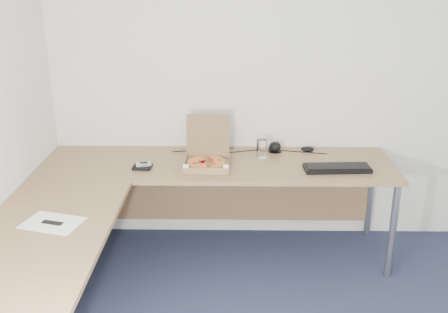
{
  "coord_description": "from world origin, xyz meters",
  "views": [
    {
      "loc": [
        -0.4,
        -2.02,
        2.04
      ],
      "look_at": [
        -0.45,
        1.28,
        0.82
      ],
      "focal_mm": 41.31,
      "sensor_mm": 36.0,
      "label": 1
    }
  ],
  "objects_px": {
    "drinking_glass": "(262,149)",
    "keyboard": "(337,168)",
    "wallet": "(142,167)",
    "pizza_box": "(207,160)",
    "desk": "(165,190)"
  },
  "relations": [
    {
      "from": "drinking_glass",
      "to": "wallet",
      "type": "bearing_deg",
      "value": -164.38
    },
    {
      "from": "drinking_glass",
      "to": "keyboard",
      "type": "distance_m",
      "value": 0.57
    },
    {
      "from": "wallet",
      "to": "drinking_glass",
      "type": "bearing_deg",
      "value": 21.27
    },
    {
      "from": "drinking_glass",
      "to": "wallet",
      "type": "xyz_separation_m",
      "value": [
        -0.84,
        -0.23,
        -0.06
      ]
    },
    {
      "from": "pizza_box",
      "to": "wallet",
      "type": "bearing_deg",
      "value": -168.25
    },
    {
      "from": "desk",
      "to": "pizza_box",
      "type": "distance_m",
      "value": 0.46
    },
    {
      "from": "keyboard",
      "to": "wallet",
      "type": "relative_size",
      "value": 3.63
    },
    {
      "from": "keyboard",
      "to": "wallet",
      "type": "xyz_separation_m",
      "value": [
        -1.34,
        0.02,
        -0.0
      ]
    },
    {
      "from": "desk",
      "to": "drinking_glass",
      "type": "distance_m",
      "value": 0.85
    },
    {
      "from": "drinking_glass",
      "to": "wallet",
      "type": "relative_size",
      "value": 1.08
    },
    {
      "from": "pizza_box",
      "to": "keyboard",
      "type": "distance_m",
      "value": 0.9
    },
    {
      "from": "desk",
      "to": "keyboard",
      "type": "height_order",
      "value": "keyboard"
    },
    {
      "from": "pizza_box",
      "to": "wallet",
      "type": "relative_size",
      "value": 2.93
    },
    {
      "from": "pizza_box",
      "to": "drinking_glass",
      "type": "distance_m",
      "value": 0.42
    },
    {
      "from": "pizza_box",
      "to": "drinking_glass",
      "type": "xyz_separation_m",
      "value": [
        0.39,
        0.16,
        0.03
      ]
    }
  ]
}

